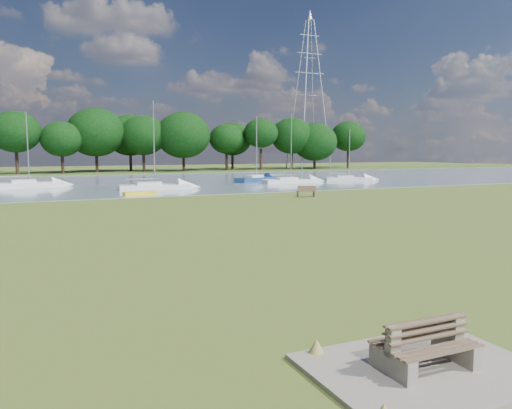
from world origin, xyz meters
name	(u,v)px	position (x,y,z in m)	size (l,w,h in m)	color
ground	(198,244)	(0.00, 0.00, 0.00)	(220.00, 220.00, 0.00)	brown
river	(92,184)	(0.00, 42.00, 0.00)	(220.00, 40.00, 0.10)	gray
far_bank	(73,173)	(0.00, 72.00, 0.00)	(220.00, 20.00, 0.40)	#4C6626
concrete_pad	(424,370)	(0.00, -14.00, 0.05)	(4.20, 3.20, 0.10)	gray
bench_pair	(425,346)	(0.00, -14.00, 0.50)	(1.84, 1.09, 0.99)	gray
riverbank_bench	(306,191)	(15.22, 16.87, 0.51)	(1.71, 0.96, 1.01)	brown
kayak	(140,193)	(2.27, 24.26, 0.21)	(3.11, 0.73, 0.31)	yellow
pylon	(309,72)	(46.22, 70.00, 19.94)	(6.80, 4.77, 31.97)	#9CA0A9
tree_line	(44,134)	(-4.55, 68.00, 6.61)	(132.19, 9.21, 11.15)	black
sailboat_2	(29,183)	(-6.95, 37.66, 0.57)	(6.95, 2.55, 8.02)	silver
sailboat_3	(348,178)	(31.37, 33.92, 0.44)	(6.15, 4.00, 6.70)	silver
sailboat_4	(154,185)	(4.76, 29.76, 0.52)	(7.26, 2.63, 8.96)	silver
sailboat_5	(290,180)	(22.19, 32.90, 0.47)	(7.04, 2.27, 8.42)	silver
sailboat_6	(256,178)	(19.39, 36.84, 0.57)	(6.61, 4.29, 8.25)	navy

